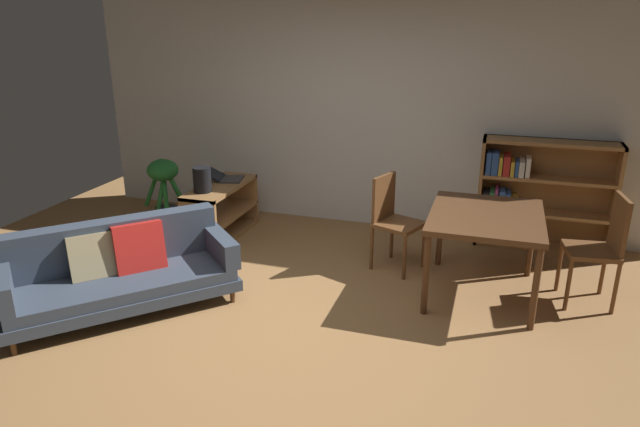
# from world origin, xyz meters

# --- Properties ---
(ground_plane) EXTENTS (8.16, 8.16, 0.00)m
(ground_plane) POSITION_xyz_m (0.00, 0.00, 0.00)
(ground_plane) COLOR #9E7042
(back_wall_panel) EXTENTS (6.80, 0.10, 2.70)m
(back_wall_panel) POSITION_xyz_m (0.00, 2.70, 1.35)
(back_wall_panel) COLOR silver
(back_wall_panel) RESTS_ON ground_plane
(fabric_couch) EXTENTS (1.84, 1.87, 0.73)m
(fabric_couch) POSITION_xyz_m (-1.51, -0.02, 0.34)
(fabric_couch) COLOR #56351E
(fabric_couch) RESTS_ON ground_plane
(media_console) EXTENTS (0.42, 1.10, 0.60)m
(media_console) POSITION_xyz_m (-1.44, 1.74, 0.29)
(media_console) COLOR olive
(media_console) RESTS_ON ground_plane
(open_laptop) EXTENTS (0.48, 0.40, 0.12)m
(open_laptop) POSITION_xyz_m (-1.48, 1.96, 0.63)
(open_laptop) COLOR #333338
(open_laptop) RESTS_ON media_console
(desk_speaker) EXTENTS (0.19, 0.19, 0.27)m
(desk_speaker) POSITION_xyz_m (-1.50, 1.46, 0.74)
(desk_speaker) COLOR black
(desk_speaker) RESTS_ON media_console
(potted_floor_plant) EXTENTS (0.55, 0.43, 0.80)m
(potted_floor_plant) POSITION_xyz_m (-2.28, 1.93, 0.49)
(potted_floor_plant) COLOR #333338
(potted_floor_plant) RESTS_ON ground_plane
(dining_table) EXTENTS (0.96, 1.15, 0.76)m
(dining_table) POSITION_xyz_m (1.44, 1.16, 0.69)
(dining_table) COLOR #56351E
(dining_table) RESTS_ON ground_plane
(dining_chair_near) EXTENTS (0.46, 0.46, 0.98)m
(dining_chair_near) POSITION_xyz_m (2.40, 1.28, 0.55)
(dining_chair_near) COLOR brown
(dining_chair_near) RESTS_ON ground_plane
(dining_chair_far) EXTENTS (0.53, 0.53, 0.93)m
(dining_chair_far) POSITION_xyz_m (0.56, 1.50, 0.52)
(dining_chair_far) COLOR brown
(dining_chair_far) RESTS_ON ground_plane
(bookshelf) EXTENTS (1.37, 0.32, 1.18)m
(bookshelf) POSITION_xyz_m (1.89, 2.52, 0.58)
(bookshelf) COLOR olive
(bookshelf) RESTS_ON ground_plane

